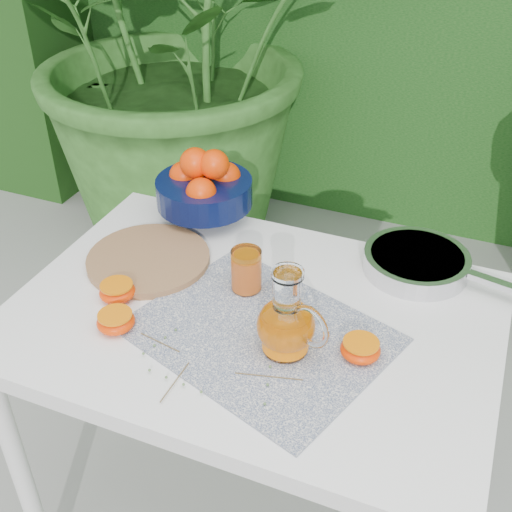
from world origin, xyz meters
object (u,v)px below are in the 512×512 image
at_px(cutting_board, 149,259).
at_px(saute_pan, 418,262).
at_px(juice_pitcher, 287,324).
at_px(fruit_bowl, 204,186).
at_px(white_table, 252,342).

distance_m(cutting_board, saute_pan, 0.61).
bearing_deg(juice_pitcher, fruit_bowl, 132.76).
bearing_deg(fruit_bowl, white_table, -50.25).
relative_size(juice_pitcher, saute_pan, 0.43).
distance_m(fruit_bowl, saute_pan, 0.55).
bearing_deg(cutting_board, white_table, -14.50).
bearing_deg(white_table, fruit_bowl, 129.75).
bearing_deg(saute_pan, white_table, -135.84).
relative_size(cutting_board, juice_pitcher, 1.53).
xyz_separation_m(white_table, juice_pitcher, (0.10, -0.08, 0.15)).
xyz_separation_m(cutting_board, juice_pitcher, (0.39, -0.16, 0.06)).
distance_m(cutting_board, juice_pitcher, 0.43).
distance_m(cutting_board, fruit_bowl, 0.25).
height_order(white_table, saute_pan, saute_pan).
height_order(fruit_bowl, juice_pitcher, fruit_bowl).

